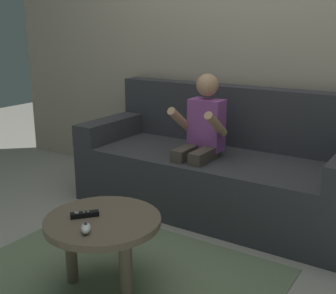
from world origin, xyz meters
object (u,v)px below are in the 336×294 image
(person_seated_on_couch, at_px, (200,137))
(nunchuk_white, at_px, (86,228))
(coffee_table, at_px, (104,230))
(game_remote_black_near_edge, at_px, (85,214))
(couch, at_px, (219,169))

(person_seated_on_couch, distance_m, nunchuk_white, 1.23)
(coffee_table, bearing_deg, nunchuk_white, -76.65)
(coffee_table, height_order, game_remote_black_near_edge, game_remote_black_near_edge)
(couch, xyz_separation_m, person_seated_on_couch, (-0.06, -0.18, 0.27))
(person_seated_on_couch, xyz_separation_m, coffee_table, (0.04, -1.05, -0.24))
(nunchuk_white, bearing_deg, person_seated_on_couch, 93.84)
(game_remote_black_near_edge, distance_m, nunchuk_white, 0.17)
(person_seated_on_couch, distance_m, game_remote_black_near_edge, 1.11)
(couch, bearing_deg, coffee_table, -90.85)
(person_seated_on_couch, height_order, coffee_table, person_seated_on_couch)
(game_remote_black_near_edge, bearing_deg, person_seated_on_couch, 87.82)
(coffee_table, height_order, nunchuk_white, nunchuk_white)
(couch, height_order, person_seated_on_couch, person_seated_on_couch)
(couch, height_order, coffee_table, couch)
(couch, bearing_deg, game_remote_black_near_edge, -94.60)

